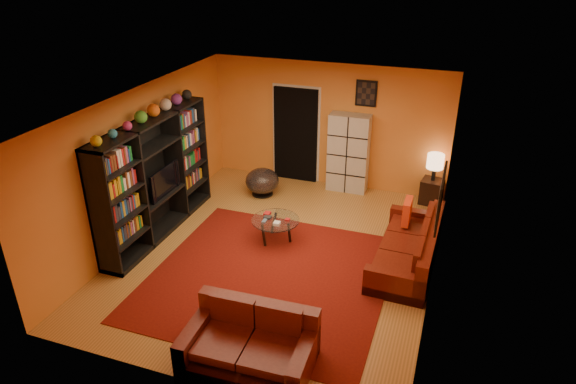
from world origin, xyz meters
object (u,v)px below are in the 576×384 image
(sofa, at_px, (412,249))
(table_lamp, at_px, (435,162))
(bowl_chair, at_px, (262,181))
(loveseat, at_px, (251,341))
(entertainment_unit, at_px, (155,178))
(tv, at_px, (161,180))
(side_table, at_px, (431,191))
(coffee_table, at_px, (275,222))
(storage_cabinet, at_px, (348,153))

(sofa, height_order, table_lamp, table_lamp)
(bowl_chair, relative_size, table_lamp, 1.27)
(loveseat, relative_size, table_lamp, 2.99)
(entertainment_unit, distance_m, bowl_chair, 2.42)
(entertainment_unit, distance_m, table_lamp, 5.28)
(sofa, bearing_deg, tv, -173.94)
(tv, xyz_separation_m, sofa, (4.36, 0.33, -0.69))
(bowl_chair, bearing_deg, loveseat, -69.76)
(loveseat, xyz_separation_m, side_table, (1.71, 5.16, -0.03))
(tv, bearing_deg, sofa, -85.68)
(tv, distance_m, bowl_chair, 2.31)
(coffee_table, bearing_deg, loveseat, -75.54)
(entertainment_unit, distance_m, loveseat, 3.78)
(loveseat, distance_m, coffee_table, 2.85)
(tv, distance_m, side_table, 5.25)
(bowl_chair, bearing_deg, storage_cabinet, 27.29)
(sofa, distance_m, side_table, 2.35)
(entertainment_unit, height_order, storage_cabinet, entertainment_unit)
(tv, relative_size, coffee_table, 1.06)
(tv, xyz_separation_m, coffee_table, (2.04, 0.27, -0.60))
(tv, relative_size, table_lamp, 1.62)
(loveseat, bearing_deg, storage_cabinet, -1.66)
(tv, relative_size, sofa, 0.39)
(sofa, bearing_deg, side_table, 89.40)
(entertainment_unit, height_order, side_table, entertainment_unit)
(entertainment_unit, xyz_separation_m, loveseat, (2.80, -2.41, -0.77))
(entertainment_unit, bearing_deg, loveseat, -40.77)
(entertainment_unit, relative_size, coffee_table, 3.61)
(storage_cabinet, bearing_deg, loveseat, -90.21)
(bowl_chair, bearing_deg, entertainment_unit, -120.84)
(tv, height_order, coffee_table, tv)
(loveseat, relative_size, side_table, 3.24)
(storage_cabinet, height_order, bowl_chair, storage_cabinet)
(tv, xyz_separation_m, storage_cabinet, (2.72, 2.73, -0.15))
(sofa, distance_m, bowl_chair, 3.59)
(sofa, xyz_separation_m, side_table, (0.10, 2.35, -0.03))
(bowl_chair, height_order, table_lamp, table_lamp)
(tv, bearing_deg, entertainment_unit, 146.04)
(storage_cabinet, xyz_separation_m, table_lamp, (1.73, -0.05, 0.07))
(tv, xyz_separation_m, bowl_chair, (1.13, 1.90, -0.67))
(sofa, height_order, coffee_table, sofa)
(entertainment_unit, height_order, coffee_table, entertainment_unit)
(sofa, height_order, side_table, sofa)
(tv, relative_size, storage_cabinet, 0.54)
(sofa, height_order, bowl_chair, sofa)
(loveseat, distance_m, side_table, 5.44)
(coffee_table, bearing_deg, side_table, 44.78)
(side_table, bearing_deg, bowl_chair, -166.94)
(storage_cabinet, relative_size, side_table, 3.29)
(coffee_table, distance_m, table_lamp, 3.45)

